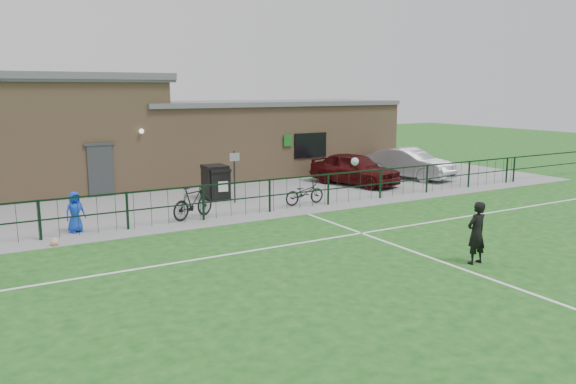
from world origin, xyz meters
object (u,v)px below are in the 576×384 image
sign_post (234,177)px  car_silver (409,163)px  car_maroon (355,169)px  bicycle_d (193,202)px  spectator_child (75,212)px  bicycle_e (305,193)px  ball_ground (55,242)px  wheelie_bin_left (219,185)px  wheelie_bin_right (215,183)px

sign_post → car_silver: bearing=6.9°
car_maroon → car_silver: 3.45m
car_maroon → bicycle_d: 9.19m
sign_post → spectator_child: bearing=-164.8°
bicycle_e → ball_ground: size_ratio=7.11×
car_maroon → bicycle_d: size_ratio=2.35×
bicycle_e → spectator_child: bearing=88.0°
wheelie_bin_left → car_silver: bearing=11.2°
wheelie_bin_left → wheelie_bin_right: bearing=128.5°
wheelie_bin_right → ball_ground: (-6.51, -4.01, -0.53)m
wheelie_bin_right → bicycle_d: 3.43m
spectator_child → sign_post: bearing=-0.3°
sign_post → ball_ground: bearing=-156.9°
bicycle_e → bicycle_d: bearing=89.1°
ball_ground → car_maroon: bearing=16.4°
car_maroon → ball_ground: bearing=179.3°
wheelie_bin_left → bicycle_d: wheelie_bin_left is taller
car_silver → car_maroon: bearing=168.5°
bicycle_d → ball_ground: 4.71m
car_silver → spectator_child: car_silver is taller
wheelie_bin_right → spectator_child: size_ratio=1.01×
car_maroon → bicycle_e: (-4.31, -2.61, -0.29)m
bicycle_e → ball_ground: bicycle_e is taller
spectator_child → wheelie_bin_left: bearing=8.4°
ball_ground → bicycle_e: bearing=8.3°
car_maroon → spectator_child: 12.80m
wheelie_bin_right → bicycle_d: (-1.98, -2.80, -0.08)m
wheelie_bin_right → bicycle_e: wheelie_bin_right is taller
wheelie_bin_left → ball_ground: (-6.60, -3.84, -0.48)m
car_silver → bicycle_e: (-7.75, -2.80, -0.28)m
bicycle_d → bicycle_e: size_ratio=1.08×
spectator_child → ball_ground: size_ratio=5.27×
wheelie_bin_left → car_maroon: 6.71m
wheelie_bin_left → bicycle_e: wheelie_bin_left is taller
wheelie_bin_right → bicycle_d: size_ratio=0.69×
wheelie_bin_right → bicycle_e: size_ratio=0.75×
car_silver → ball_ground: bearing=179.2°
bicycle_d → bicycle_e: bearing=-113.3°
sign_post → ball_ground: (-6.87, -2.92, -0.90)m
bicycle_e → spectator_child: (-8.21, -0.05, 0.18)m
bicycle_d → spectator_child: bearing=64.4°
bicycle_d → wheelie_bin_left: bearing=-62.8°
sign_post → car_maroon: sign_post is taller
sign_post → car_silver: (9.89, 1.19, -0.28)m
wheelie_bin_right → car_silver: size_ratio=0.29×
wheelie_bin_right → car_silver: (10.24, 0.11, 0.10)m
wheelie_bin_left → bicycle_e: size_ratio=0.69×
bicycle_d → ball_ground: size_ratio=7.70×
sign_post → wheelie_bin_left: bearing=106.0°
wheelie_bin_right → ball_ground: bearing=-145.9°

